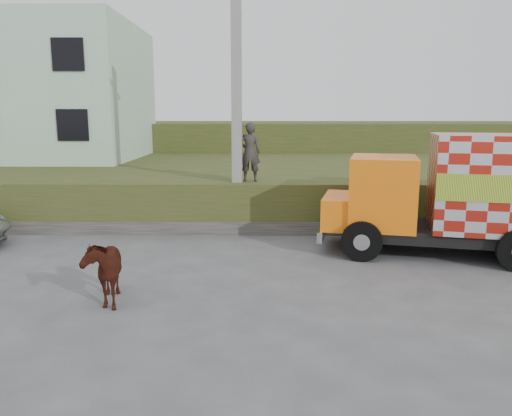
{
  "coord_description": "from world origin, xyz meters",
  "views": [
    {
      "loc": [
        -0.27,
        -10.26,
        3.51
      ],
      "look_at": [
        -0.4,
        1.45,
        1.3
      ],
      "focal_mm": 35.0,
      "sensor_mm": 36.0,
      "label": 1
    }
  ],
  "objects_px": {
    "cargo_truck": "(479,195)",
    "pedestrian": "(250,152)",
    "cow": "(103,269)",
    "utility_pole": "(237,94)"
  },
  "relations": [
    {
      "from": "cargo_truck",
      "to": "pedestrian",
      "type": "height_order",
      "value": "pedestrian"
    },
    {
      "from": "cargo_truck",
      "to": "cow",
      "type": "distance_m",
      "value": 8.95
    },
    {
      "from": "utility_pole",
      "to": "cow",
      "type": "height_order",
      "value": "utility_pole"
    },
    {
      "from": "utility_pole",
      "to": "cargo_truck",
      "type": "relative_size",
      "value": 1.13
    },
    {
      "from": "utility_pole",
      "to": "cow",
      "type": "relative_size",
      "value": 5.21
    },
    {
      "from": "utility_pole",
      "to": "cow",
      "type": "xyz_separation_m",
      "value": [
        -2.26,
        -5.9,
        -3.43
      ]
    },
    {
      "from": "utility_pole",
      "to": "pedestrian",
      "type": "xyz_separation_m",
      "value": [
        0.37,
        0.2,
        -1.69
      ]
    },
    {
      "from": "cow",
      "to": "pedestrian",
      "type": "distance_m",
      "value": 6.86
    },
    {
      "from": "cow",
      "to": "pedestrian",
      "type": "height_order",
      "value": "pedestrian"
    },
    {
      "from": "cow",
      "to": "pedestrian",
      "type": "xyz_separation_m",
      "value": [
        2.63,
        6.1,
        1.74
      ]
    }
  ]
}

